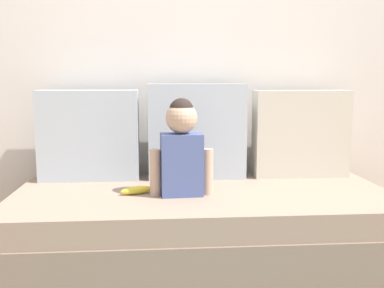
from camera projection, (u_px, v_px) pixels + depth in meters
name	position (u px, v px, depth m)	size (l,w,h in m)	color
ground_plane	(202.00, 260.00, 2.31)	(12.00, 12.00, 0.00)	#93704C
back_wall	(194.00, 53.00, 2.71)	(5.20, 0.10, 2.20)	silver
couch	(203.00, 227.00, 2.28)	(2.00, 0.88, 0.37)	#826C5B
throw_pillow_left	(89.00, 135.00, 2.50)	(0.56, 0.16, 0.51)	#B2BCC6
throw_pillow_center	(197.00, 131.00, 2.55)	(0.56, 0.16, 0.55)	#B2BCC6
throw_pillow_right	(301.00, 134.00, 2.60)	(0.56, 0.16, 0.51)	beige
toddler	(182.00, 147.00, 2.16)	(0.32, 0.16, 0.48)	#4C5B93
banana	(137.00, 190.00, 2.21)	(0.17, 0.04, 0.04)	yellow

